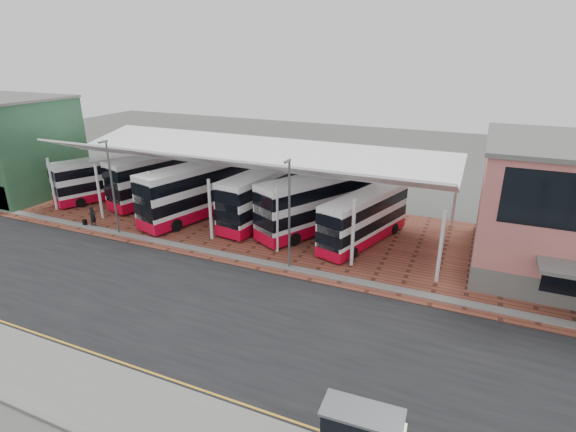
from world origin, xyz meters
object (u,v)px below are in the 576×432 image
at_px(bus_1, 164,177).
at_px(bus_5, 364,218).
at_px(bus_0, 107,178).
at_px(pedestrian, 93,217).
at_px(bus_4, 318,203).
at_px(bus_3, 266,195).
at_px(bus_2, 199,191).

xyz_separation_m(bus_1, bus_5, (21.78, -2.48, -0.40)).
relative_size(bus_0, pedestrian, 5.82).
xyz_separation_m(bus_4, bus_5, (4.32, -1.06, -0.38)).
relative_size(bus_0, bus_3, 0.90).
height_order(bus_3, bus_5, bus_3).
distance_m(bus_0, pedestrian, 8.49).
xyz_separation_m(bus_0, bus_4, (23.39, 0.51, 0.28)).
bearing_deg(bus_5, bus_3, -171.32).
bearing_deg(bus_5, bus_2, -162.25).
bearing_deg(bus_0, pedestrian, -30.02).
relative_size(bus_0, bus_5, 1.03).
xyz_separation_m(bus_0, bus_1, (5.92, 1.93, 0.30)).
bearing_deg(bus_4, bus_0, -151.55).
distance_m(bus_2, pedestrian, 9.52).
relative_size(bus_2, pedestrian, 6.83).
height_order(bus_0, pedestrian, bus_0).
relative_size(bus_0, bus_2, 0.85).
bearing_deg(bus_2, bus_4, 21.75).
distance_m(bus_1, bus_5, 21.93).
height_order(bus_4, bus_5, bus_4).
xyz_separation_m(bus_3, bus_4, (5.22, -0.33, 0.08)).
distance_m(bus_5, pedestrian, 23.71).
xyz_separation_m(bus_2, bus_5, (15.68, 0.23, -0.43)).
distance_m(bus_1, pedestrian, 8.97).
distance_m(bus_1, bus_3, 12.30).
bearing_deg(bus_3, pedestrian, -142.66).
relative_size(bus_3, bus_5, 1.14).
bearing_deg(bus_1, pedestrian, -81.54).
relative_size(bus_1, bus_5, 1.20).
distance_m(bus_4, pedestrian, 19.98).
xyz_separation_m(bus_1, bus_3, (12.25, -1.10, -0.10)).
relative_size(bus_1, bus_2, 0.99).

